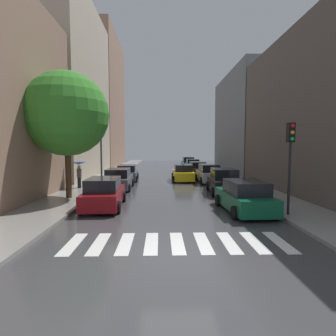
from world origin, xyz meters
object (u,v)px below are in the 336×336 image
(taxi_midroad, at_px, (183,173))
(parked_car_right_nearest, at_px, (245,197))
(parked_car_right_fifth, at_px, (193,165))
(traffic_light_right_corner, at_px, (290,148))
(parked_car_right_third, at_px, (208,174))
(parked_car_left_nearest, at_px, (104,194))
(parked_car_left_second, at_px, (119,179))
(lamp_post_left, at_px, (101,141))
(pedestrian_foreground, at_px, (79,169))
(parked_car_right_sixth, at_px, (188,163))
(parked_car_left_third, at_px, (127,173))
(street_tree_left, at_px, (67,114))
(parked_car_right_second, at_px, (224,182))
(parked_car_right_fourth, at_px, (197,169))

(taxi_midroad, bearing_deg, parked_car_right_nearest, -170.98)
(parked_car_right_fifth, height_order, traffic_light_right_corner, traffic_light_right_corner)
(parked_car_right_nearest, bearing_deg, parked_car_right_third, -3.82)
(parked_car_right_third, distance_m, taxi_midroad, 2.63)
(parked_car_left_nearest, bearing_deg, parked_car_left_second, -0.45)
(traffic_light_right_corner, relative_size, lamp_post_left, 0.67)
(parked_car_right_fifth, bearing_deg, lamp_post_left, 149.04)
(pedestrian_foreground, bearing_deg, parked_car_right_third, -98.90)
(parked_car_left_second, distance_m, parked_car_right_fifth, 18.54)
(parked_car_right_nearest, relative_size, parked_car_right_sixth, 1.13)
(parked_car_left_nearest, bearing_deg, lamp_post_left, 10.67)
(parked_car_right_sixth, relative_size, traffic_light_right_corner, 0.94)
(parked_car_left_third, distance_m, street_tree_left, 11.27)
(street_tree_left, bearing_deg, parked_car_left_second, 60.87)
(pedestrian_foreground, xyz_separation_m, lamp_post_left, (1.39, 1.62, 2.22))
(parked_car_left_third, relative_size, lamp_post_left, 0.75)
(pedestrian_foreground, height_order, street_tree_left, street_tree_left)
(parked_car_right_nearest, distance_m, parked_car_right_fifth, 24.57)
(parked_car_left_third, bearing_deg, parked_car_left_nearest, 178.82)
(taxi_midroad, bearing_deg, parked_car_right_second, -162.50)
(parked_car_right_sixth, relative_size, street_tree_left, 0.52)
(parked_car_right_third, bearing_deg, parked_car_right_fifth, -0.63)
(taxi_midroad, bearing_deg, pedestrian_foreground, 122.49)
(parked_car_right_sixth, distance_m, pedestrian_foreground, 25.02)
(parked_car_left_second, relative_size, parked_car_right_nearest, 1.01)
(parked_car_left_second, distance_m, parked_car_right_nearest, 10.93)
(parked_car_left_third, height_order, parked_car_right_sixth, parked_car_right_sixth)
(parked_car_right_third, bearing_deg, pedestrian_foreground, 110.87)
(parked_car_right_fifth, bearing_deg, parked_car_right_fourth, 178.64)
(parked_car_right_second, distance_m, parked_car_right_third, 6.18)
(parked_car_left_nearest, distance_m, parked_car_left_third, 12.20)
(parked_car_left_third, distance_m, parked_car_right_fifth, 13.68)
(parked_car_right_second, relative_size, parked_car_right_third, 0.94)
(parked_car_right_fourth, bearing_deg, pedestrian_foreground, 131.40)
(parked_car_right_nearest, distance_m, taxi_midroad, 13.19)
(taxi_midroad, bearing_deg, parked_car_left_second, 133.07)
(parked_car_left_second, height_order, taxi_midroad, taxi_midroad)
(taxi_midroad, distance_m, traffic_light_right_corner, 14.95)
(parked_car_right_second, height_order, pedestrian_foreground, pedestrian_foreground)
(parked_car_right_second, relative_size, taxi_midroad, 0.94)
(parked_car_left_third, distance_m, lamp_post_left, 5.53)
(pedestrian_foreground, distance_m, traffic_light_right_corner, 15.25)
(parked_car_left_third, height_order, traffic_light_right_corner, traffic_light_right_corner)
(parked_car_left_third, distance_m, traffic_light_right_corner, 17.53)
(taxi_midroad, bearing_deg, parked_car_left_third, 86.04)
(street_tree_left, height_order, traffic_light_right_corner, street_tree_left)
(parked_car_right_nearest, bearing_deg, parked_car_right_second, -5.10)
(parked_car_right_sixth, distance_m, taxi_midroad, 17.20)
(traffic_light_right_corner, bearing_deg, parked_car_right_fifth, 93.29)
(parked_car_right_fourth, height_order, pedestrian_foreground, pedestrian_foreground)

